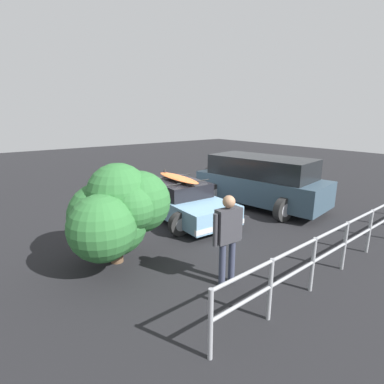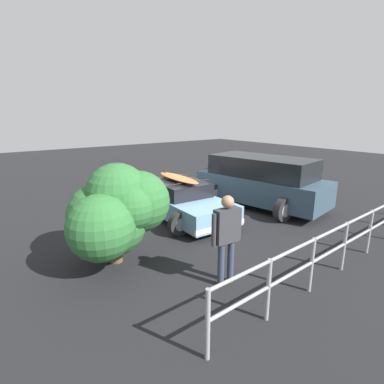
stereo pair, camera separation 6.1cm
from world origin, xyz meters
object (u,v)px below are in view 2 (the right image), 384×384
(suv_car, at_px, (261,181))
(person_bystander, at_px, (227,232))
(bush_near_left, at_px, (115,212))
(sedan_car, at_px, (180,200))

(suv_car, xyz_separation_m, person_bystander, (4.49, 2.97, 0.15))
(person_bystander, xyz_separation_m, bush_near_left, (1.29, -2.07, 0.10))
(sedan_car, xyz_separation_m, suv_car, (-2.94, 0.77, 0.34))
(sedan_car, xyz_separation_m, person_bystander, (1.55, 3.74, 0.50))
(sedan_car, bearing_deg, person_bystander, 67.45)
(person_bystander, distance_m, bush_near_left, 2.44)
(sedan_car, relative_size, suv_car, 0.85)
(sedan_car, height_order, suv_car, suv_car)
(suv_car, relative_size, person_bystander, 2.74)
(bush_near_left, bearing_deg, person_bystander, 121.85)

